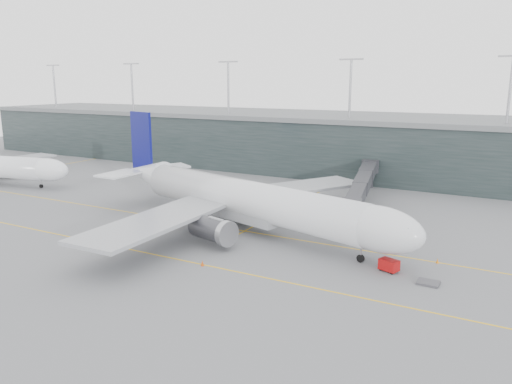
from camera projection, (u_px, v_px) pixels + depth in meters
The scene contains 17 objects.
ground at pixel (231, 221), 87.81m from camera, with size 320.00×320.00×0.00m, color #59595E.
taxiline_a at pixel (219, 227), 84.38m from camera, with size 160.00×0.25×0.02m, color yellow.
taxiline_b at pixel (158, 255), 70.67m from camera, with size 160.00×0.25×0.02m, color yellow.
taxiline_lead_main at pixel (303, 201), 102.60m from camera, with size 0.25×60.00×0.02m, color yellow.
taxiline_lead_adj at pixel (41, 169), 139.99m from camera, with size 0.25×60.00×0.02m, color yellow.
terminal at pixel (342, 143), 135.81m from camera, with size 240.00×36.00×29.00m.
main_aircraft at pixel (245, 200), 81.92m from camera, with size 63.84×58.77×18.15m.
jet_bridge at pixel (370, 182), 97.71m from camera, with size 11.78×44.55×6.43m.
gse_cart at pixel (389, 265), 64.52m from camera, with size 2.77×2.25×1.63m.
baggage_dolly at pixel (428, 283), 60.73m from camera, with size 2.61×2.09×0.26m, color #3F3E44.
uld_a at pixel (236, 201), 98.88m from camera, with size 1.87×1.51×1.68m.
uld_b at pixel (258, 200), 99.14m from camera, with size 2.24×1.99×1.72m.
uld_c at pixel (265, 205), 95.27m from camera, with size 2.25×1.89×1.88m.
cone_nose at pixel (438, 261), 67.57m from camera, with size 0.41×0.41×0.66m, color orange.
cone_wing_stbd at pixel (202, 263), 66.57m from camera, with size 0.46×0.46×0.74m, color #CB470B.
cone_wing_port at pixel (309, 212), 92.36m from camera, with size 0.50×0.50×0.79m, color #F95F0D.
cone_tail at pixel (158, 227), 82.84m from camera, with size 0.43×0.43×0.68m, color #CF5E0B.
Camera 1 is at (44.31, -72.14, 24.25)m, focal length 35.00 mm.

